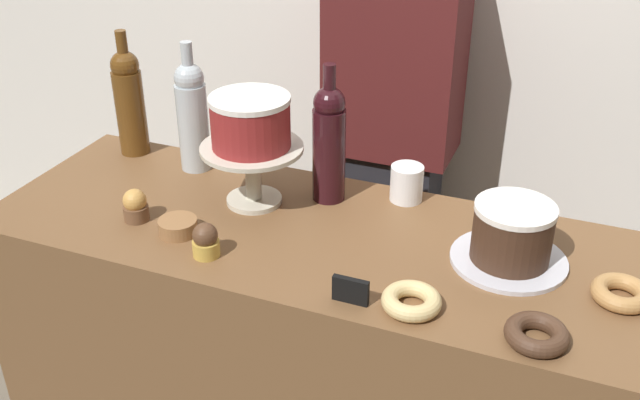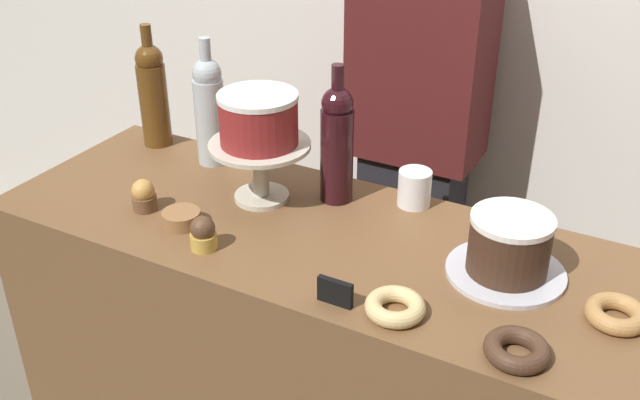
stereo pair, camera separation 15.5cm
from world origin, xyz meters
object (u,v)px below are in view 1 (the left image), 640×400
(wine_bottle_amber, at_px, (129,100))
(cupcake_caramel, at_px, (135,206))
(barista_figure, at_px, (391,152))
(wine_bottle_clear, at_px, (192,114))
(donut_chocolate, at_px, (537,334))
(cupcake_chocolate, at_px, (206,241))
(donut_maple, at_px, (621,293))
(coffee_cup_ceramic, at_px, (407,183))
(price_sign_chalkboard, at_px, (351,290))
(cookie_stack, at_px, (178,227))
(chocolate_round_cake, at_px, (512,232))
(wine_bottle_dark_red, at_px, (329,142))
(cake_stand_pedestal, at_px, (253,164))
(donut_glazed, at_px, (411,301))
(white_layer_cake, at_px, (250,122))

(wine_bottle_amber, relative_size, cupcake_caramel, 4.38)
(barista_figure, bearing_deg, wine_bottle_clear, -130.21)
(wine_bottle_clear, bearing_deg, donut_chocolate, -22.77)
(barista_figure, bearing_deg, wine_bottle_amber, -143.49)
(cupcake_chocolate, bearing_deg, wine_bottle_amber, 138.90)
(donut_maple, relative_size, coffee_cup_ceramic, 1.32)
(cupcake_caramel, relative_size, price_sign_chalkboard, 1.06)
(cookie_stack, bearing_deg, chocolate_round_cake, 12.62)
(cookie_stack, bearing_deg, wine_bottle_dark_red, 47.86)
(cupcake_caramel, height_order, donut_maple, cupcake_caramel)
(wine_bottle_dark_red, bearing_deg, barista_figure, 88.61)
(chocolate_round_cake, xyz_separation_m, wine_bottle_dark_red, (-0.44, 0.12, 0.07))
(wine_bottle_dark_red, bearing_deg, coffee_cup_ceramic, 19.22)
(cake_stand_pedestal, bearing_deg, cupcake_chocolate, -87.88)
(wine_bottle_amber, distance_m, wine_bottle_clear, 0.20)
(cookie_stack, xyz_separation_m, barista_figure, (0.25, 0.74, -0.10))
(chocolate_round_cake, distance_m, donut_chocolate, 0.25)
(wine_bottle_amber, xyz_separation_m, donut_maple, (1.22, -0.21, -0.13))
(donut_chocolate, height_order, donut_glazed, same)
(wine_bottle_clear, distance_m, cupcake_chocolate, 0.43)
(cupcake_chocolate, relative_size, donut_chocolate, 0.66)
(white_layer_cake, bearing_deg, cupcake_chocolate, -87.88)
(chocolate_round_cake, relative_size, coffee_cup_ceramic, 1.89)
(wine_bottle_dark_red, relative_size, price_sign_chalkboard, 4.65)
(white_layer_cake, distance_m, donut_chocolate, 0.75)
(donut_chocolate, bearing_deg, chocolate_round_cake, 110.00)
(donut_maple, xyz_separation_m, price_sign_chalkboard, (-0.47, -0.19, 0.01))
(cake_stand_pedestal, bearing_deg, cupcake_caramel, -140.77)
(cake_stand_pedestal, bearing_deg, price_sign_chalkboard, -39.51)
(cake_stand_pedestal, xyz_separation_m, donut_maple, (0.80, -0.08, -0.08))
(donut_chocolate, bearing_deg, donut_glazed, 177.13)
(chocolate_round_cake, xyz_separation_m, coffee_cup_ceramic, (-0.27, 0.18, -0.03))
(donut_chocolate, bearing_deg, price_sign_chalkboard, -177.82)
(donut_glazed, height_order, barista_figure, barista_figure)
(wine_bottle_amber, relative_size, donut_chocolate, 2.91)
(donut_maple, distance_m, coffee_cup_ceramic, 0.53)
(wine_bottle_dark_red, bearing_deg, white_layer_cake, -151.30)
(wine_bottle_clear, relative_size, donut_glazed, 2.91)
(cupcake_caramel, distance_m, cupcake_chocolate, 0.23)
(wine_bottle_dark_red, xyz_separation_m, donut_maple, (0.65, -0.17, -0.13))
(coffee_cup_ceramic, bearing_deg, donut_maple, -25.28)
(chocolate_round_cake, bearing_deg, cupcake_chocolate, -160.52)
(white_layer_cake, xyz_separation_m, barista_figure, (0.16, 0.56, -0.29))
(donut_maple, height_order, price_sign_chalkboard, price_sign_chalkboard)
(cake_stand_pedestal, relative_size, cookie_stack, 2.77)
(donut_maple, xyz_separation_m, barista_figure, (-0.64, 0.64, -0.10))
(wine_bottle_dark_red, height_order, cookie_stack, wine_bottle_dark_red)
(wine_bottle_dark_red, xyz_separation_m, barista_figure, (0.01, 0.47, -0.23))
(chocolate_round_cake, height_order, barista_figure, barista_figure)
(white_layer_cake, bearing_deg, cookie_stack, -116.03)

